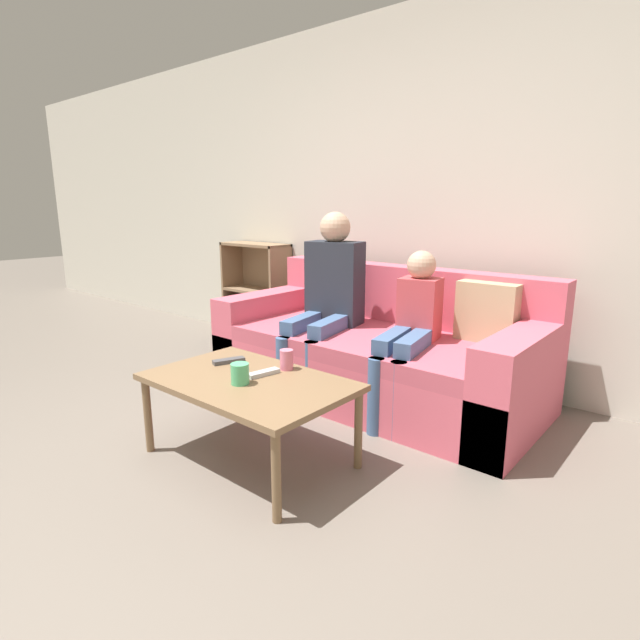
{
  "coord_description": "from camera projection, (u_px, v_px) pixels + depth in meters",
  "views": [
    {
      "loc": [
        1.81,
        -0.78,
        1.26
      ],
      "look_at": [
        0.06,
        1.31,
        0.62
      ],
      "focal_mm": 28.0,
      "sensor_mm": 36.0,
      "label": 1
    }
  ],
  "objects": [
    {
      "name": "ground_plane",
      "position": [
        98.0,
        525.0,
        2.0
      ],
      "size": [
        22.0,
        22.0,
        0.0
      ],
      "primitive_type": "plane",
      "color": "#70665B"
    },
    {
      "name": "wall_back",
      "position": [
        422.0,
        198.0,
        3.59
      ],
      "size": [
        12.0,
        0.06,
        2.6
      ],
      "color": "beige",
      "rests_on": "ground_plane"
    },
    {
      "name": "couch",
      "position": [
        377.0,
        354.0,
        3.32
      ],
      "size": [
        2.13,
        0.97,
        0.83
      ],
      "color": "#DB5B70",
      "rests_on": "ground_plane"
    },
    {
      "name": "bookshelf",
      "position": [
        255.0,
        300.0,
        4.72
      ],
      "size": [
        0.67,
        0.28,
        0.91
      ],
      "color": "#8E7051",
      "rests_on": "ground_plane"
    },
    {
      "name": "coffee_table",
      "position": [
        248.0,
        387.0,
        2.43
      ],
      "size": [
        1.01,
        0.64,
        0.42
      ],
      "color": "brown",
      "rests_on": "ground_plane"
    },
    {
      "name": "person_adult",
      "position": [
        329.0,
        289.0,
        3.38
      ],
      "size": [
        0.45,
        0.71,
        1.21
      ],
      "rotation": [
        0.0,
        0.0,
        0.2
      ],
      "color": "#476693",
      "rests_on": "ground_plane"
    },
    {
      "name": "person_child",
      "position": [
        411.0,
        324.0,
        2.95
      ],
      "size": [
        0.34,
        0.69,
        0.98
      ],
      "rotation": [
        0.0,
        0.0,
        0.19
      ],
      "color": "#476693",
      "rests_on": "ground_plane"
    },
    {
      "name": "cup_near",
      "position": [
        240.0,
        374.0,
        2.35
      ],
      "size": [
        0.09,
        0.09,
        0.1
      ],
      "color": "#4CB77A",
      "rests_on": "coffee_table"
    },
    {
      "name": "cup_far",
      "position": [
        287.0,
        360.0,
        2.56
      ],
      "size": [
        0.07,
        0.07,
        0.1
      ],
      "color": "pink",
      "rests_on": "coffee_table"
    },
    {
      "name": "tv_remote_0",
      "position": [
        263.0,
        373.0,
        2.48
      ],
      "size": [
        0.08,
        0.18,
        0.02
      ],
      "rotation": [
        0.0,
        0.0,
        -0.19
      ],
      "color": "#B7B7BC",
      "rests_on": "coffee_table"
    },
    {
      "name": "tv_remote_1",
      "position": [
        229.0,
        361.0,
        2.67
      ],
      "size": [
        0.11,
        0.18,
        0.02
      ],
      "rotation": [
        0.0,
        0.0,
        -0.38
      ],
      "color": "#47474C",
      "rests_on": "coffee_table"
    }
  ]
}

